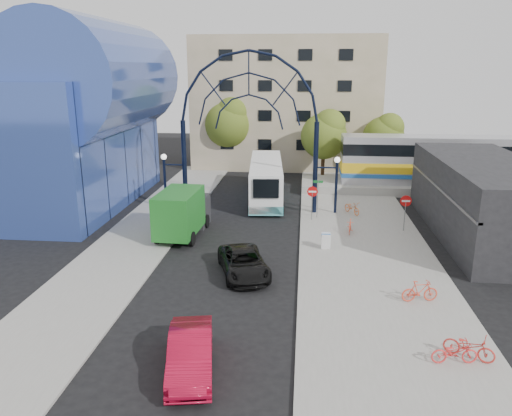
# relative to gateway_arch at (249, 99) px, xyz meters

# --- Properties ---
(ground) EXTENTS (120.00, 120.00, 0.00)m
(ground) POSITION_rel_gateway_arch_xyz_m (0.00, -14.00, -8.56)
(ground) COLOR black
(ground) RESTS_ON ground
(sidewalk_east) EXTENTS (8.00, 56.00, 0.12)m
(sidewalk_east) POSITION_rel_gateway_arch_xyz_m (8.00, -10.00, -8.50)
(sidewalk_east) COLOR gray
(sidewalk_east) RESTS_ON ground
(plaza_west) EXTENTS (5.00, 50.00, 0.12)m
(plaza_west) POSITION_rel_gateway_arch_xyz_m (-6.50, -8.00, -8.50)
(plaza_west) COLOR gray
(plaza_west) RESTS_ON ground
(gateway_arch) EXTENTS (13.64, 0.44, 12.10)m
(gateway_arch) POSITION_rel_gateway_arch_xyz_m (0.00, 0.00, 0.00)
(gateway_arch) COLOR black
(gateway_arch) RESTS_ON ground
(stop_sign) EXTENTS (0.80, 0.07, 2.50)m
(stop_sign) POSITION_rel_gateway_arch_xyz_m (4.80, -2.00, -6.56)
(stop_sign) COLOR slate
(stop_sign) RESTS_ON sidewalk_east
(do_not_enter_sign) EXTENTS (0.76, 0.07, 2.48)m
(do_not_enter_sign) POSITION_rel_gateway_arch_xyz_m (11.00, -4.00, -6.58)
(do_not_enter_sign) COLOR slate
(do_not_enter_sign) RESTS_ON sidewalk_east
(street_name_sign) EXTENTS (0.70, 0.70, 2.80)m
(street_name_sign) POSITION_rel_gateway_arch_xyz_m (5.20, -1.40, -6.43)
(street_name_sign) COLOR slate
(street_name_sign) RESTS_ON sidewalk_east
(sandwich_board) EXTENTS (0.55, 0.61, 0.99)m
(sandwich_board) POSITION_rel_gateway_arch_xyz_m (5.60, -8.02, -7.81)
(sandwich_board) COLOR white
(sandwich_board) RESTS_ON sidewalk_east
(transit_hall) EXTENTS (16.50, 18.00, 14.50)m
(transit_hall) POSITION_rel_gateway_arch_xyz_m (-15.30, 1.00, -1.86)
(transit_hall) COLOR #344EA1
(transit_hall) RESTS_ON ground
(commercial_block_east) EXTENTS (6.00, 16.00, 5.00)m
(commercial_block_east) POSITION_rel_gateway_arch_xyz_m (16.00, -4.00, -6.06)
(commercial_block_east) COLOR black
(commercial_block_east) RESTS_ON ground
(apartment_block) EXTENTS (20.00, 12.10, 14.00)m
(apartment_block) POSITION_rel_gateway_arch_xyz_m (2.00, 20.97, -1.55)
(apartment_block) COLOR tan
(apartment_block) RESTS_ON ground
(train_platform) EXTENTS (32.00, 5.00, 0.80)m
(train_platform) POSITION_rel_gateway_arch_xyz_m (20.00, 8.00, -8.16)
(train_platform) COLOR gray
(train_platform) RESTS_ON ground
(train_car) EXTENTS (25.10, 3.05, 4.20)m
(train_car) POSITION_rel_gateway_arch_xyz_m (20.00, 8.00, -5.66)
(train_car) COLOR #B7B7BC
(train_car) RESTS_ON train_platform
(tree_north_a) EXTENTS (4.48, 4.48, 7.00)m
(tree_north_a) POSITION_rel_gateway_arch_xyz_m (6.12, 11.93, -3.95)
(tree_north_a) COLOR #382314
(tree_north_a) RESTS_ON ground
(tree_north_b) EXTENTS (5.12, 5.12, 8.00)m
(tree_north_b) POSITION_rel_gateway_arch_xyz_m (-3.88, 15.93, -3.29)
(tree_north_b) COLOR #382314
(tree_north_b) RESTS_ON ground
(tree_north_c) EXTENTS (4.16, 4.16, 6.50)m
(tree_north_c) POSITION_rel_gateway_arch_xyz_m (12.12, 13.93, -4.28)
(tree_north_c) COLOR #382314
(tree_north_c) RESTS_ON ground
(city_bus) EXTENTS (3.48, 11.85, 3.21)m
(city_bus) POSITION_rel_gateway_arch_xyz_m (0.98, 4.09, -6.88)
(city_bus) COLOR white
(city_bus) RESTS_ON ground
(green_truck) EXTENTS (2.70, 6.43, 3.19)m
(green_truck) POSITION_rel_gateway_arch_xyz_m (-3.77, -5.93, -6.96)
(green_truck) COLOR black
(green_truck) RESTS_ON ground
(black_suv) EXTENTS (3.67, 5.45, 1.39)m
(black_suv) POSITION_rel_gateway_arch_xyz_m (1.04, -12.16, -7.86)
(black_suv) COLOR black
(black_suv) RESTS_ON ground
(red_sedan) EXTENTS (2.39, 4.76, 1.50)m
(red_sedan) POSITION_rel_gateway_arch_xyz_m (0.16, -21.16, -7.81)
(red_sedan) COLOR #A10925
(red_sedan) RESTS_ON ground
(bike_near_a) EXTENTS (1.47, 1.88, 0.95)m
(bike_near_a) POSITION_rel_gateway_arch_xyz_m (7.86, -0.17, -7.96)
(bike_near_a) COLOR orange
(bike_near_a) RESTS_ON sidewalk_east
(bike_near_b) EXTENTS (0.64, 1.55, 0.90)m
(bike_near_b) POSITION_rel_gateway_arch_xyz_m (7.32, -4.80, -7.98)
(bike_near_b) COLOR #FD5132
(bike_near_b) RESTS_ON sidewalk_east
(bike_far_a) EXTENTS (1.99, 1.44, 1.00)m
(bike_far_a) POSITION_rel_gateway_arch_xyz_m (10.59, -19.49, -7.94)
(bike_far_a) COLOR red
(bike_far_a) RESTS_ON sidewalk_east
(bike_far_b) EXTENTS (1.82, 0.82, 1.06)m
(bike_far_b) POSITION_rel_gateway_arch_xyz_m (9.76, -14.75, -7.91)
(bike_far_b) COLOR #DD432C
(bike_far_b) RESTS_ON sidewalk_east
(bike_far_c) EXTENTS (1.79, 0.79, 0.91)m
(bike_far_c) POSITION_rel_gateway_arch_xyz_m (9.94, -19.89, -7.98)
(bike_far_c) COLOR red
(bike_far_c) RESTS_ON sidewalk_east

